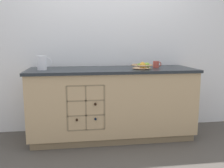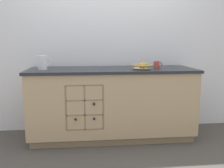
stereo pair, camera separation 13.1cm
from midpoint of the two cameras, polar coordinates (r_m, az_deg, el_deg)
name	(u,v)px [view 2 (the right image)]	position (r m, az deg, el deg)	size (l,w,h in m)	color
ground_plane	(112,136)	(3.41, 1.12, -11.87)	(14.00, 14.00, 0.00)	#4C4742
back_wall	(109,40)	(3.58, 0.38, 10.01)	(4.48, 0.06, 2.55)	white
kitchen_island	(112,103)	(3.27, 1.10, -4.32)	(2.12, 0.72, 0.91)	#8B7354
fruit_bowl	(142,66)	(3.15, 8.11, 4.09)	(0.27, 0.27, 0.09)	tan
white_pitcher	(42,62)	(3.16, -14.47, 4.81)	(0.18, 0.12, 0.17)	white
ceramic_mug	(157,65)	(3.33, 11.32, 4.38)	(0.11, 0.08, 0.09)	#B7473D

